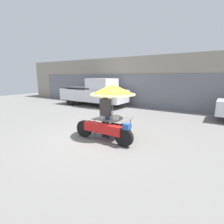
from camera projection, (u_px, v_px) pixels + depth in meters
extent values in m
plane|color=slate|center=(101.00, 138.00, 6.51)|extent=(36.00, 36.00, 0.00)
cube|color=gray|center=(166.00, 82.00, 12.71)|extent=(28.00, 2.00, 3.67)
cube|color=slate|center=(161.00, 92.00, 12.00)|extent=(23.80, 0.06, 2.39)
cylinder|color=black|center=(124.00, 137.00, 5.63)|extent=(0.63, 0.14, 0.63)
cylinder|color=black|center=(84.00, 129.00, 6.54)|extent=(0.63, 0.14, 0.63)
cube|color=red|center=(103.00, 128.00, 6.05)|extent=(1.51, 0.24, 0.32)
cube|color=#234C93|center=(127.00, 126.00, 5.50)|extent=(0.20, 0.24, 0.18)
cylinder|color=black|center=(117.00, 127.00, 6.87)|extent=(0.57, 0.14, 0.57)
cylinder|color=#515156|center=(119.00, 133.00, 5.98)|extent=(0.03, 0.03, 0.68)
cylinder|color=#515156|center=(130.00, 127.00, 6.68)|extent=(0.03, 0.03, 0.68)
cylinder|color=#515156|center=(95.00, 128.00, 6.55)|extent=(0.03, 0.03, 0.68)
cylinder|color=#515156|center=(108.00, 123.00, 7.25)|extent=(0.03, 0.03, 0.68)
cube|color=gray|center=(113.00, 119.00, 6.54)|extent=(1.25, 1.00, 0.02)
cylinder|color=#B2B2B7|center=(113.00, 107.00, 6.45)|extent=(0.03, 0.03, 0.88)
cone|color=yellow|center=(113.00, 89.00, 6.32)|extent=(1.67, 1.67, 0.39)
torus|color=white|center=(113.00, 94.00, 6.36)|extent=(1.63, 1.63, 0.05)
cylinder|color=silver|center=(104.00, 116.00, 6.53)|extent=(0.30, 0.30, 0.19)
cylinder|color=silver|center=(116.00, 118.00, 6.28)|extent=(0.26, 0.26, 0.17)
cylinder|color=navy|center=(104.00, 126.00, 6.54)|extent=(0.14, 0.14, 0.83)
cylinder|color=navy|center=(108.00, 127.00, 6.45)|extent=(0.14, 0.14, 0.83)
cube|color=#38383D|center=(106.00, 107.00, 6.35)|extent=(0.38, 0.22, 0.62)
sphere|color=#A87A5B|center=(105.00, 96.00, 6.26)|extent=(0.22, 0.22, 0.22)
cylinder|color=black|center=(104.00, 104.00, 12.03)|extent=(0.77, 0.24, 0.77)
cylinder|color=black|center=(116.00, 101.00, 13.31)|extent=(0.77, 0.24, 0.77)
cylinder|color=black|center=(71.00, 100.00, 13.77)|extent=(0.77, 0.24, 0.77)
cylinder|color=black|center=(84.00, 98.00, 15.05)|extent=(0.77, 0.24, 0.77)
cube|color=silver|center=(93.00, 95.00, 13.45)|extent=(5.42, 1.84, 0.88)
cube|color=silver|center=(102.00, 84.00, 12.82)|extent=(1.84, 1.69, 0.83)
cube|color=#2D2D33|center=(82.00, 87.00, 13.92)|extent=(2.82, 1.77, 0.08)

